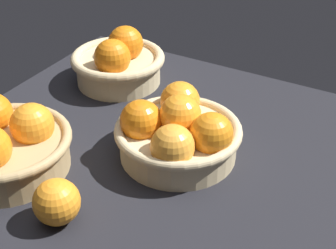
{
  "coord_description": "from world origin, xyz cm",
  "views": [
    {
      "loc": [
        -37.15,
        66.48,
        58.85
      ],
      "look_at": [
        1.74,
        -1.95,
        7.0
      ],
      "focal_mm": 54.63,
      "sensor_mm": 36.0,
      "label": 1
    }
  ],
  "objects_px": {
    "basket_far_right": "(2,144)",
    "loose_orange_front_gap": "(57,202)",
    "basket_near_right": "(118,62)",
    "basket_center": "(178,133)"
  },
  "relations": [
    {
      "from": "basket_near_right",
      "to": "loose_orange_front_gap",
      "type": "distance_m",
      "value": 0.45
    },
    {
      "from": "basket_near_right",
      "to": "basket_center",
      "type": "distance_m",
      "value": 0.31
    },
    {
      "from": "basket_center",
      "to": "basket_near_right",
      "type": "bearing_deg",
      "value": -35.69
    },
    {
      "from": "basket_far_right",
      "to": "basket_center",
      "type": "relative_size",
      "value": 1.02
    },
    {
      "from": "basket_center",
      "to": "loose_orange_front_gap",
      "type": "bearing_deg",
      "value": 71.61
    },
    {
      "from": "basket_far_right",
      "to": "basket_near_right",
      "type": "distance_m",
      "value": 0.36
    },
    {
      "from": "basket_far_right",
      "to": "loose_orange_front_gap",
      "type": "relative_size",
      "value": 3.16
    },
    {
      "from": "basket_near_right",
      "to": "loose_orange_front_gap",
      "type": "relative_size",
      "value": 2.85
    },
    {
      "from": "basket_near_right",
      "to": "loose_orange_front_gap",
      "type": "bearing_deg",
      "value": 112.16
    },
    {
      "from": "basket_far_right",
      "to": "loose_orange_front_gap",
      "type": "bearing_deg",
      "value": 160.72
    }
  ]
}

